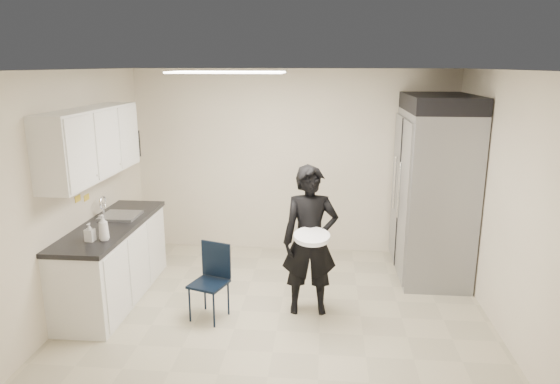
# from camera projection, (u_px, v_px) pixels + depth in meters

# --- Properties ---
(floor) EXTENTS (4.50, 4.50, 0.00)m
(floor) POSITION_uv_depth(u_px,v_px,m) (280.00, 313.00, 5.49)
(floor) COLOR #AEA589
(floor) RESTS_ON ground
(ceiling) EXTENTS (4.50, 4.50, 0.00)m
(ceiling) POSITION_uv_depth(u_px,v_px,m) (280.00, 70.00, 4.84)
(ceiling) COLOR silver
(ceiling) RESTS_ON back_wall
(back_wall) EXTENTS (4.50, 0.00, 4.50)m
(back_wall) POSITION_uv_depth(u_px,v_px,m) (293.00, 162.00, 7.09)
(back_wall) COLOR beige
(back_wall) RESTS_ON floor
(left_wall) EXTENTS (0.00, 4.00, 4.00)m
(left_wall) POSITION_uv_depth(u_px,v_px,m) (72.00, 194.00, 5.36)
(left_wall) COLOR beige
(left_wall) RESTS_ON floor
(right_wall) EXTENTS (0.00, 4.00, 4.00)m
(right_wall) POSITION_uv_depth(u_px,v_px,m) (505.00, 204.00, 4.97)
(right_wall) COLOR beige
(right_wall) RESTS_ON floor
(ceiling_panel) EXTENTS (1.20, 0.60, 0.02)m
(ceiling_panel) POSITION_uv_depth(u_px,v_px,m) (227.00, 72.00, 5.29)
(ceiling_panel) COLOR white
(ceiling_panel) RESTS_ON ceiling
(lower_counter) EXTENTS (0.60, 1.90, 0.86)m
(lower_counter) POSITION_uv_depth(u_px,v_px,m) (113.00, 263.00, 5.75)
(lower_counter) COLOR silver
(lower_counter) RESTS_ON floor
(countertop) EXTENTS (0.64, 1.95, 0.05)m
(countertop) POSITION_uv_depth(u_px,v_px,m) (110.00, 226.00, 5.63)
(countertop) COLOR black
(countertop) RESTS_ON lower_counter
(sink) EXTENTS (0.42, 0.40, 0.14)m
(sink) POSITION_uv_depth(u_px,v_px,m) (121.00, 220.00, 5.88)
(sink) COLOR gray
(sink) RESTS_ON countertop
(faucet) EXTENTS (0.02, 0.02, 0.24)m
(faucet) POSITION_uv_depth(u_px,v_px,m) (103.00, 208.00, 5.86)
(faucet) COLOR silver
(faucet) RESTS_ON countertop
(upper_cabinets) EXTENTS (0.35, 1.80, 0.75)m
(upper_cabinets) POSITION_uv_depth(u_px,v_px,m) (92.00, 143.00, 5.41)
(upper_cabinets) COLOR silver
(upper_cabinets) RESTS_ON left_wall
(towel_dispenser) EXTENTS (0.22, 0.30, 0.35)m
(towel_dispenser) POSITION_uv_depth(u_px,v_px,m) (128.00, 145.00, 6.58)
(towel_dispenser) COLOR black
(towel_dispenser) RESTS_ON left_wall
(notice_sticker_left) EXTENTS (0.00, 0.12, 0.07)m
(notice_sticker_left) POSITION_uv_depth(u_px,v_px,m) (78.00, 199.00, 5.48)
(notice_sticker_left) COLOR yellow
(notice_sticker_left) RESTS_ON left_wall
(notice_sticker_right) EXTENTS (0.00, 0.12, 0.07)m
(notice_sticker_right) POSITION_uv_depth(u_px,v_px,m) (87.00, 197.00, 5.68)
(notice_sticker_right) COLOR yellow
(notice_sticker_right) RESTS_ON left_wall
(commercial_fridge) EXTENTS (0.80, 1.35, 2.10)m
(commercial_fridge) POSITION_uv_depth(u_px,v_px,m) (433.00, 195.00, 6.29)
(commercial_fridge) COLOR gray
(commercial_fridge) RESTS_ON floor
(fridge_compressor) EXTENTS (0.80, 1.35, 0.20)m
(fridge_compressor) POSITION_uv_depth(u_px,v_px,m) (441.00, 103.00, 6.01)
(fridge_compressor) COLOR black
(fridge_compressor) RESTS_ON commercial_fridge
(folding_chair) EXTENTS (0.44, 0.44, 0.79)m
(folding_chair) POSITION_uv_depth(u_px,v_px,m) (209.00, 284.00, 5.28)
(folding_chair) COLOR black
(folding_chair) RESTS_ON floor
(man_tuxedo) EXTENTS (0.64, 0.46, 1.64)m
(man_tuxedo) POSITION_uv_depth(u_px,v_px,m) (310.00, 241.00, 5.34)
(man_tuxedo) COLOR black
(man_tuxedo) RESTS_ON floor
(bucket_lid) EXTENTS (0.40, 0.40, 0.05)m
(bucket_lid) POSITION_uv_depth(u_px,v_px,m) (312.00, 237.00, 5.06)
(bucket_lid) COLOR white
(bucket_lid) RESTS_ON man_tuxedo
(soap_bottle_a) EXTENTS (0.15, 0.15, 0.27)m
(soap_bottle_a) POSITION_uv_depth(u_px,v_px,m) (103.00, 227.00, 5.06)
(soap_bottle_a) COLOR white
(soap_bottle_a) RESTS_ON countertop
(soap_bottle_b) EXTENTS (0.09, 0.09, 0.19)m
(soap_bottle_b) POSITION_uv_depth(u_px,v_px,m) (90.00, 232.00, 5.04)
(soap_bottle_b) COLOR silver
(soap_bottle_b) RESTS_ON countertop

